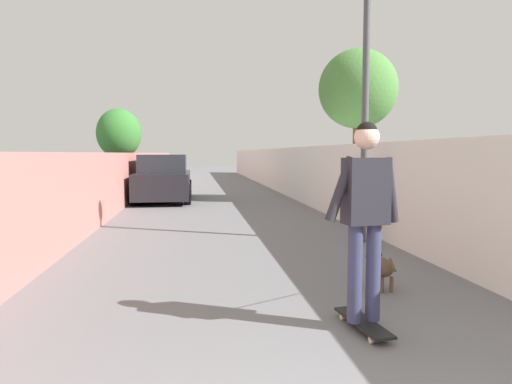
{
  "coord_description": "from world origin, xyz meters",
  "views": [
    {
      "loc": [
        -1.09,
        0.67,
        1.59
      ],
      "look_at": [
        5.73,
        -0.24,
        1.0
      ],
      "focal_mm": 32.05,
      "sensor_mm": 36.0,
      "label": 1
    }
  ],
  "objects_px": {
    "dog": "(380,266)",
    "car_near": "(164,179)",
    "lamp_post": "(366,65)",
    "person_skateboarder": "(365,205)",
    "tree_left_near": "(119,134)",
    "skateboard": "(363,323)",
    "tree_right_mid": "(358,90)"
  },
  "relations": [
    {
      "from": "dog",
      "to": "tree_right_mid",
      "type": "bearing_deg",
      "value": -18.29
    },
    {
      "from": "dog",
      "to": "car_near",
      "type": "bearing_deg",
      "value": 16.92
    },
    {
      "from": "lamp_post",
      "to": "tree_right_mid",
      "type": "bearing_deg",
      "value": -18.91
    },
    {
      "from": "tree_left_near",
      "to": "dog",
      "type": "bearing_deg",
      "value": -160.61
    },
    {
      "from": "tree_right_mid",
      "to": "lamp_post",
      "type": "xyz_separation_m",
      "value": [
        -6.31,
        2.16,
        -0.47
      ]
    },
    {
      "from": "lamp_post",
      "to": "skateboard",
      "type": "distance_m",
      "value": 5.21
    },
    {
      "from": "dog",
      "to": "car_near",
      "type": "xyz_separation_m",
      "value": [
        10.41,
        3.17,
        0.44
      ]
    },
    {
      "from": "tree_right_mid",
      "to": "dog",
      "type": "relative_size",
      "value": 3.33
    },
    {
      "from": "lamp_post",
      "to": "dog",
      "type": "xyz_separation_m",
      "value": [
        -2.78,
        0.84,
        -2.84
      ]
    },
    {
      "from": "tree_left_near",
      "to": "skateboard",
      "type": "bearing_deg",
      "value": -163.99
    },
    {
      "from": "tree_left_near",
      "to": "lamp_post",
      "type": "height_order",
      "value": "lamp_post"
    },
    {
      "from": "skateboard",
      "to": "dog",
      "type": "distance_m",
      "value": 1.35
    },
    {
      "from": "person_skateboarder",
      "to": "car_near",
      "type": "xyz_separation_m",
      "value": [
        11.59,
        2.52,
        -0.42
      ]
    },
    {
      "from": "tree_left_near",
      "to": "car_near",
      "type": "bearing_deg",
      "value": -155.37
    },
    {
      "from": "tree_left_near",
      "to": "person_skateboarder",
      "type": "distance_m",
      "value": 16.97
    },
    {
      "from": "car_near",
      "to": "person_skateboarder",
      "type": "bearing_deg",
      "value": -167.73
    },
    {
      "from": "tree_right_mid",
      "to": "skateboard",
      "type": "relative_size",
      "value": 5.94
    },
    {
      "from": "dog",
      "to": "tree_left_near",
      "type": "bearing_deg",
      "value": 19.39
    },
    {
      "from": "tree_right_mid",
      "to": "skateboard",
      "type": "bearing_deg",
      "value": 160.41
    },
    {
      "from": "person_skateboarder",
      "to": "lamp_post",
      "type": "bearing_deg",
      "value": -20.66
    },
    {
      "from": "tree_right_mid",
      "to": "dog",
      "type": "distance_m",
      "value": 10.13
    },
    {
      "from": "tree_left_near",
      "to": "skateboard",
      "type": "relative_size",
      "value": 4.24
    },
    {
      "from": "person_skateboarder",
      "to": "dog",
      "type": "height_order",
      "value": "person_skateboarder"
    },
    {
      "from": "skateboard",
      "to": "person_skateboarder",
      "type": "bearing_deg",
      "value": 159.44
    },
    {
      "from": "dog",
      "to": "car_near",
      "type": "height_order",
      "value": "car_near"
    },
    {
      "from": "skateboard",
      "to": "car_near",
      "type": "height_order",
      "value": "car_near"
    },
    {
      "from": "lamp_post",
      "to": "person_skateboarder",
      "type": "height_order",
      "value": "lamp_post"
    },
    {
      "from": "tree_left_near",
      "to": "dog",
      "type": "relative_size",
      "value": 2.38
    },
    {
      "from": "person_skateboarder",
      "to": "dog",
      "type": "xyz_separation_m",
      "value": [
        1.17,
        -0.65,
        -0.85
      ]
    },
    {
      "from": "tree_right_mid",
      "to": "dog",
      "type": "xyz_separation_m",
      "value": [
        -9.09,
        3.01,
        -3.31
      ]
    },
    {
      "from": "car_near",
      "to": "lamp_post",
      "type": "bearing_deg",
      "value": -152.28
    },
    {
      "from": "tree_right_mid",
      "to": "skateboard",
      "type": "height_order",
      "value": "tree_right_mid"
    }
  ]
}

